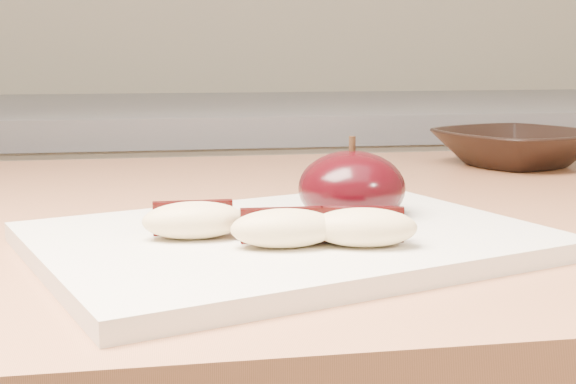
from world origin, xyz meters
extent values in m
cube|color=slate|center=(0.00, 1.20, 0.92)|extent=(2.40, 0.62, 0.04)
cube|color=#B0724C|center=(0.00, 0.50, 0.88)|extent=(1.64, 0.64, 0.04)
cube|color=silver|center=(0.06, 0.36, 0.91)|extent=(0.36, 0.31, 0.01)
ellipsoid|color=black|center=(0.11, 0.40, 0.93)|extent=(0.09, 0.09, 0.05)
cylinder|color=black|center=(0.11, 0.40, 0.96)|extent=(0.00, 0.00, 0.01)
ellipsoid|color=beige|center=(0.00, 0.35, 0.92)|extent=(0.06, 0.03, 0.02)
cube|color=black|center=(0.00, 0.36, 0.92)|extent=(0.05, 0.01, 0.02)
ellipsoid|color=beige|center=(0.05, 0.32, 0.92)|extent=(0.06, 0.03, 0.02)
cube|color=black|center=(0.05, 0.33, 0.92)|extent=(0.05, 0.01, 0.02)
ellipsoid|color=beige|center=(0.10, 0.31, 0.92)|extent=(0.07, 0.04, 0.02)
cube|color=black|center=(0.10, 0.32, 0.92)|extent=(0.05, 0.02, 0.02)
imported|color=black|center=(0.37, 0.68, 0.92)|extent=(0.21, 0.21, 0.04)
camera|label=1|loc=(-0.02, -0.13, 1.03)|focal=50.00mm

